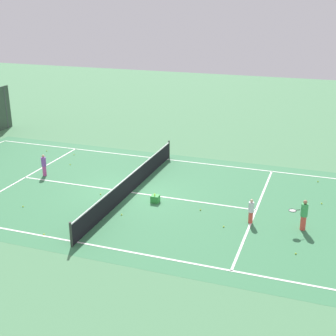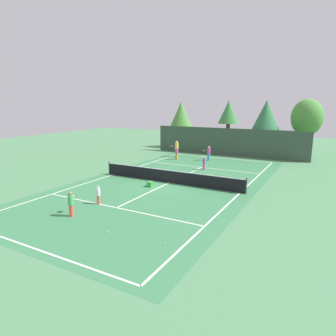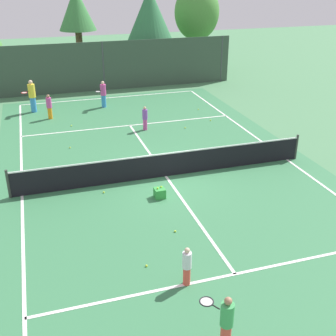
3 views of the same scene
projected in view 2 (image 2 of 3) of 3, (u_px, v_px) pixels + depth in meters
name	position (u px, v px, depth m)	size (l,w,h in m)	color
ground_plane	(169.00, 183.00, 22.64)	(80.00, 80.00, 0.00)	#4C8456
court_surface	(169.00, 183.00, 22.64)	(13.00, 25.00, 0.01)	#387A4C
tennis_net	(169.00, 176.00, 22.53)	(11.90, 0.10, 1.10)	#333833
perimeter_fence	(227.00, 142.00, 34.26)	(18.00, 0.12, 3.20)	#384C3D
tree_0	(266.00, 118.00, 33.66)	(3.71, 3.71, 6.40)	brown
tree_1	(307.00, 118.00, 33.07)	(3.44, 3.04, 6.52)	brown
tree_2	(229.00, 113.00, 37.06)	(2.61, 2.61, 6.41)	brown
tree_3	(181.00, 115.00, 40.45)	(3.16, 3.16, 6.24)	brown
player_0	(177.00, 149.00, 33.53)	(0.83, 0.87, 1.85)	#388CD8
player_1	(71.00, 203.00, 15.76)	(0.66, 0.84, 1.38)	#E54C3F
player_2	(209.00, 153.00, 31.44)	(0.76, 0.83, 1.56)	#388CD8
player_3	(177.00, 153.00, 31.88)	(0.29, 0.29, 1.36)	orange
player_4	(204.00, 163.00, 26.94)	(0.26, 0.26, 1.23)	#D14799
player_5	(98.00, 195.00, 17.73)	(0.24, 0.24, 1.14)	#E54C3F
ball_crate	(150.00, 184.00, 21.57)	(0.38, 0.38, 0.43)	green
tennis_ball_0	(107.00, 232.00, 13.87)	(0.07, 0.07, 0.07)	#CCE533
tennis_ball_1	(245.00, 173.00, 25.57)	(0.07, 0.07, 0.07)	#CCE533
tennis_ball_2	(164.00, 243.00, 12.74)	(0.07, 0.07, 0.07)	#CCE533
tennis_ball_3	(210.00, 187.00, 21.29)	(0.07, 0.07, 0.07)	#CCE533
tennis_ball_4	(252.00, 169.00, 27.28)	(0.07, 0.07, 0.07)	#CCE533
tennis_ball_5	(125.00, 171.00, 26.58)	(0.07, 0.07, 0.07)	#CCE533
tennis_ball_6	(100.00, 197.00, 19.10)	(0.07, 0.07, 0.07)	#CCE533
tennis_ball_7	(224.00, 173.00, 25.75)	(0.07, 0.07, 0.07)	#CCE533
tennis_ball_8	(45.00, 208.00, 17.01)	(0.07, 0.07, 0.07)	#CCE533
tennis_ball_9	(159.00, 168.00, 27.76)	(0.07, 0.07, 0.07)	#CCE533
tennis_ball_10	(129.00, 194.00, 19.69)	(0.07, 0.07, 0.07)	#CCE533
tennis_ball_11	(136.00, 180.00, 23.29)	(0.07, 0.07, 0.07)	#CCE533
tennis_ball_12	(178.00, 163.00, 30.19)	(0.07, 0.07, 0.07)	#CCE533
tennis_ball_13	(169.00, 177.00, 24.15)	(0.07, 0.07, 0.07)	#CCE533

